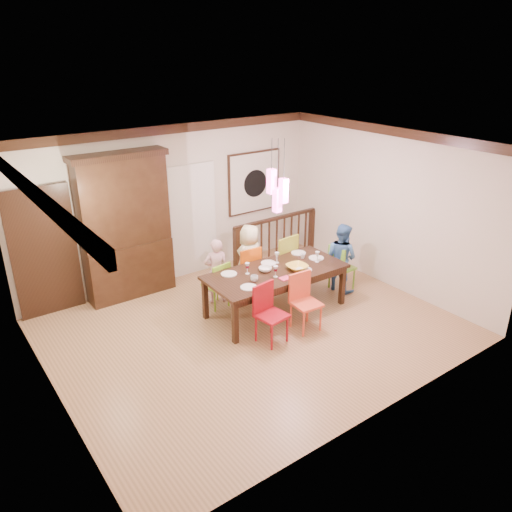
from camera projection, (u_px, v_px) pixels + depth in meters
floor at (253, 329)px, 7.95m from camera, size 6.00×6.00×0.00m
ceiling at (253, 146)px, 6.82m from camera, size 6.00×6.00×0.00m
wall_back at (175, 204)px, 9.25m from camera, size 6.00×0.00×6.00m
wall_left at (43, 300)px, 5.76m from camera, size 0.00×5.00×5.00m
wall_right at (388, 208)px, 9.01m from camera, size 0.00×5.00×5.00m
crown_molding at (253, 152)px, 6.85m from camera, size 6.00×5.00×0.16m
panel_door at (45, 254)px, 8.07m from camera, size 1.04×0.07×2.24m
white_doorway at (193, 221)px, 9.57m from camera, size 0.97×0.05×2.22m
painting at (254, 182)px, 10.13m from camera, size 1.25×0.06×1.25m
pendant_cluster at (277, 190)px, 7.68m from camera, size 0.27×0.21×1.14m
dining_table at (276, 274)px, 8.24m from camera, size 2.37×1.12×0.75m
chair_far_left at (216, 281)px, 8.47m from camera, size 0.42×0.42×0.83m
chair_far_mid at (245, 266)px, 8.89m from camera, size 0.44×0.44×0.93m
chair_far_right at (280, 256)px, 9.16m from camera, size 0.51×0.51×1.03m
chair_near_left at (272, 311)px, 7.41m from camera, size 0.47×0.47×0.92m
chair_near_mid at (306, 299)px, 7.75m from camera, size 0.44×0.44×0.91m
chair_end_right at (343, 264)px, 9.09m from camera, size 0.41×0.41×0.86m
china_hutch at (125, 227)px, 8.58m from camera, size 1.63×0.46×2.57m
balustrade at (277, 238)px, 10.29m from camera, size 2.10×0.12×0.96m
person_far_left at (216, 271)px, 8.59m from camera, size 0.49×0.40×1.17m
person_far_mid at (250, 259)px, 8.94m from camera, size 0.71×0.56×1.27m
person_end_right at (341, 257)px, 9.01m from camera, size 0.57×0.68×1.27m
serving_bowl at (297, 267)px, 8.22m from camera, size 0.36×0.36×0.08m
small_bowl at (265, 269)px, 8.16m from camera, size 0.27×0.27×0.07m
cup_left at (254, 279)px, 7.81m from camera, size 0.13×0.13×0.10m
cup_right at (303, 256)px, 8.65m from camera, size 0.10×0.10×0.08m
plate_far_left at (229, 274)px, 8.06m from camera, size 0.26×0.26×0.01m
plate_far_mid at (268, 263)px, 8.46m from camera, size 0.26×0.26×0.01m
plate_far_right at (299, 253)px, 8.88m from camera, size 0.26×0.26×0.01m
plate_near_left at (249, 287)px, 7.62m from camera, size 0.26×0.26×0.01m
plate_near_mid at (304, 270)px, 8.21m from camera, size 0.26×0.26×0.01m
plate_end_right at (316, 258)px, 8.66m from camera, size 0.26×0.26×0.01m
wine_glass_a at (247, 268)px, 8.05m from camera, size 0.08×0.08×0.19m
wine_glass_b at (277, 258)px, 8.46m from camera, size 0.08×0.08×0.19m
wine_glass_c at (276, 271)px, 7.94m from camera, size 0.08×0.08×0.19m
wine_glass_d at (317, 257)px, 8.49m from camera, size 0.08×0.08×0.19m
napkin at (285, 278)px, 7.91m from camera, size 0.18×0.14×0.01m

